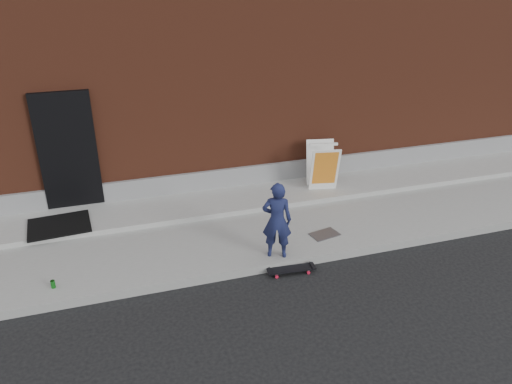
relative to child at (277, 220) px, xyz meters
name	(u,v)px	position (x,y,z in m)	size (l,w,h in m)	color
ground	(246,277)	(-0.60, -0.24, -0.82)	(80.00, 80.00, 0.00)	black
sidewalk	(223,229)	(-0.60, 1.26, -0.74)	(20.00, 3.00, 0.15)	gray
apron	(213,202)	(-0.60, 2.16, -0.62)	(20.00, 1.20, 0.10)	gray
building	(170,49)	(-0.60, 6.76, 1.68)	(20.00, 8.10, 5.00)	#612B1A
child	(277,220)	(0.00, 0.00, 0.00)	(0.49, 0.32, 1.33)	#181E45
skateboard	(291,269)	(0.14, -0.36, -0.74)	(0.79, 0.26, 0.09)	red
pizza_sign	(323,166)	(1.75, 2.09, -0.07)	(0.71, 0.79, 0.98)	white
soda_can	(53,284)	(-3.53, 0.15, -0.60)	(0.07, 0.07, 0.12)	#1A8522
doormat	(59,225)	(-3.50, 1.94, -0.55)	(1.08, 0.87, 0.03)	black
utility_plate	(325,234)	(1.06, 0.38, -0.66)	(0.50, 0.32, 0.02)	#57575C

